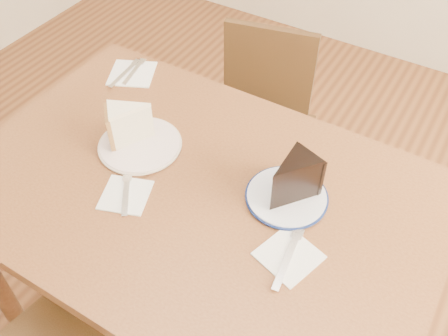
% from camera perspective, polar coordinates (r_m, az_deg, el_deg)
% --- Properties ---
extents(ground, '(4.00, 4.00, 0.00)m').
position_cam_1_polar(ground, '(1.87, -2.31, -17.64)').
color(ground, '#4B2814').
rests_on(ground, ground).
extents(table, '(1.20, 0.80, 0.75)m').
position_cam_1_polar(table, '(1.32, -3.14, -5.18)').
color(table, '#4A2814').
rests_on(table, ground).
extents(chair_far, '(0.47, 0.47, 0.79)m').
position_cam_1_polar(chair_far, '(1.86, 3.79, 4.54)').
color(chair_far, black).
rests_on(chair_far, ground).
extents(plate_cream, '(0.21, 0.21, 0.01)m').
position_cam_1_polar(plate_cream, '(1.36, -9.56, 2.62)').
color(plate_cream, silver).
rests_on(plate_cream, table).
extents(plate_navy, '(0.19, 0.19, 0.01)m').
position_cam_1_polar(plate_navy, '(1.22, 7.17, -3.28)').
color(plate_navy, white).
rests_on(plate_navy, table).
extents(carrot_cake, '(0.13, 0.13, 0.10)m').
position_cam_1_polar(carrot_cake, '(1.34, -10.42, 4.95)').
color(carrot_cake, beige).
rests_on(carrot_cake, plate_cream).
extents(chocolate_cake, '(0.12, 0.14, 0.11)m').
position_cam_1_polar(chocolate_cake, '(1.18, 7.50, -1.68)').
color(chocolate_cake, black).
rests_on(chocolate_cake, plate_navy).
extents(napkin_cream, '(0.14, 0.14, 0.00)m').
position_cam_1_polar(napkin_cream, '(1.25, -11.18, -3.04)').
color(napkin_cream, white).
rests_on(napkin_cream, table).
extents(napkin_navy, '(0.15, 0.15, 0.00)m').
position_cam_1_polar(napkin_navy, '(1.13, 7.40, -9.88)').
color(napkin_navy, white).
rests_on(napkin_navy, table).
extents(napkin_spare, '(0.18, 0.18, 0.00)m').
position_cam_1_polar(napkin_spare, '(1.62, -10.46, 10.58)').
color(napkin_spare, white).
rests_on(napkin_spare, table).
extents(fork_cream, '(0.09, 0.12, 0.00)m').
position_cam_1_polar(fork_cream, '(1.24, -11.13, -2.94)').
color(fork_cream, silver).
rests_on(fork_cream, napkin_cream).
extents(knife_navy, '(0.04, 0.17, 0.00)m').
position_cam_1_polar(knife_navy, '(1.12, 7.26, -10.25)').
color(knife_navy, silver).
rests_on(knife_navy, napkin_navy).
extents(fork_spare, '(0.04, 0.14, 0.00)m').
position_cam_1_polar(fork_spare, '(1.62, -10.28, 10.79)').
color(fork_spare, silver).
rests_on(fork_spare, napkin_spare).
extents(knife_spare, '(0.03, 0.16, 0.00)m').
position_cam_1_polar(knife_spare, '(1.62, -11.30, 10.55)').
color(knife_spare, silver).
rests_on(knife_spare, napkin_spare).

